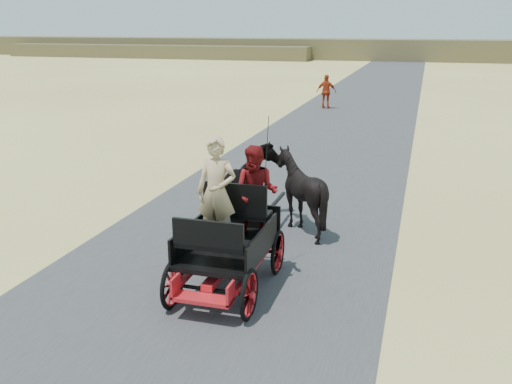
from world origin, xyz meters
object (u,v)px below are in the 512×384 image
(horse_right, at_px, (300,192))
(pedestrian, at_px, (326,92))
(horse_left, at_px, (250,188))
(carriage, at_px, (228,267))

(horse_right, bearing_deg, pedestrian, -81.98)
(horse_left, bearing_deg, horse_right, -180.00)
(carriage, distance_m, horse_right, 3.09)
(carriage, bearing_deg, horse_right, 79.61)
(horse_left, distance_m, pedestrian, 18.06)
(carriage, relative_size, pedestrian, 1.39)
(horse_left, xyz_separation_m, horse_right, (1.10, 0.00, 0.00))
(carriage, relative_size, horse_right, 1.41)
(horse_right, xyz_separation_m, pedestrian, (-2.54, 18.00, 0.01))
(horse_left, relative_size, horse_right, 1.18)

